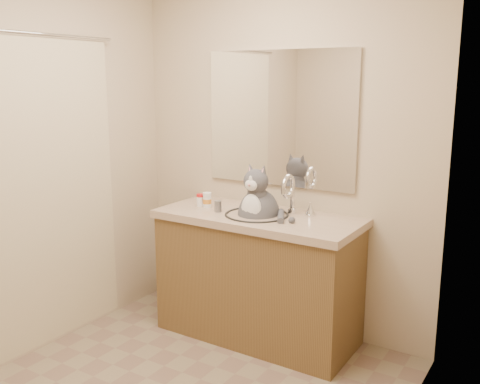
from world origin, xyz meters
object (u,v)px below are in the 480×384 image
object	(u,v)px
pill_bottle_orange	(207,200)
grey_canister	(218,206)
pill_bottle_redcap	(200,200)
cat	(258,212)

from	to	relation	value
pill_bottle_orange	grey_canister	bearing A→B (deg)	-27.17
grey_canister	pill_bottle_redcap	bearing A→B (deg)	161.08
cat	grey_canister	distance (m)	0.27
pill_bottle_redcap	pill_bottle_orange	size ratio (longest dim) A/B	0.85
cat	grey_canister	world-z (taller)	cat
cat	pill_bottle_redcap	size ratio (longest dim) A/B	6.33
cat	pill_bottle_redcap	bearing A→B (deg)	179.58
pill_bottle_orange	grey_canister	distance (m)	0.16
pill_bottle_redcap	pill_bottle_orange	world-z (taller)	pill_bottle_orange
cat	pill_bottle_orange	bearing A→B (deg)	179.19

